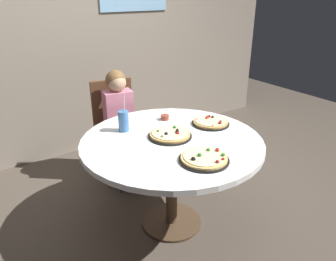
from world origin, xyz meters
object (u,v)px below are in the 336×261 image
at_px(chair_wooden, 116,123).
at_px(dining_table, 172,150).
at_px(pizza_cheese, 204,158).
at_px(pizza_pepperoni, 211,122).
at_px(diner_child, 122,135).
at_px(pizza_veggie, 170,135).
at_px(sauce_bowl, 165,117).
at_px(soda_cup, 124,121).

bearing_deg(chair_wooden, dining_table, -90.77).
height_order(pizza_cheese, pizza_pepperoni, same).
xyz_separation_m(diner_child, pizza_veggie, (0.02, -0.77, 0.28)).
height_order(pizza_cheese, sauce_bowl, pizza_cheese).
xyz_separation_m(pizza_veggie, pizza_cheese, (-0.02, -0.42, 0.00)).
relative_size(diner_child, pizza_pepperoni, 3.60).
relative_size(pizza_pepperoni, soda_cup, 0.98).
bearing_deg(dining_table, pizza_pepperoni, 8.20).
distance_m(diner_child, sauce_bowl, 0.57).
relative_size(dining_table, chair_wooden, 1.39).
bearing_deg(chair_wooden, sauce_bowl, -76.52).
distance_m(diner_child, pizza_veggie, 0.82).
distance_m(pizza_cheese, soda_cup, 0.74).
xyz_separation_m(dining_table, soda_cup, (-0.22, 0.33, 0.17)).
height_order(chair_wooden, pizza_pepperoni, chair_wooden).
distance_m(chair_wooden, pizza_pepperoni, 1.04).
distance_m(chair_wooden, pizza_veggie, 0.98).
bearing_deg(chair_wooden, pizza_veggie, -90.09).
xyz_separation_m(chair_wooden, diner_child, (-0.02, -0.18, -0.05)).
relative_size(chair_wooden, sauce_bowl, 13.57).
height_order(dining_table, diner_child, diner_child).
bearing_deg(dining_table, diner_child, 90.78).
height_order(dining_table, pizza_cheese, pizza_cheese).
bearing_deg(diner_child, sauce_bowl, -68.89).
xyz_separation_m(diner_child, sauce_bowl, (0.18, -0.46, 0.29)).
height_order(pizza_veggie, sauce_bowl, pizza_veggie).
xyz_separation_m(pizza_pepperoni, sauce_bowl, (-0.25, 0.29, 0.00)).
bearing_deg(soda_cup, pizza_veggie, -51.30).
distance_m(pizza_pepperoni, soda_cup, 0.69).
xyz_separation_m(dining_table, chair_wooden, (0.01, 0.99, -0.13)).
height_order(pizza_cheese, soda_cup, soda_cup).
bearing_deg(pizza_cheese, pizza_veggie, 86.70).
distance_m(pizza_cheese, pizza_pepperoni, 0.62).
bearing_deg(pizza_veggie, chair_wooden, 89.91).
xyz_separation_m(pizza_veggie, sauce_bowl, (0.16, 0.31, 0.00)).
bearing_deg(pizza_veggie, pizza_pepperoni, 2.66).
xyz_separation_m(diner_child, pizza_pepperoni, (0.43, -0.75, 0.28)).
relative_size(dining_table, pizza_veggie, 4.09).
bearing_deg(pizza_cheese, soda_cup, 106.22).
bearing_deg(pizza_veggie, diner_child, 91.70).
distance_m(chair_wooden, pizza_cheese, 1.39).
distance_m(dining_table, diner_child, 0.83).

